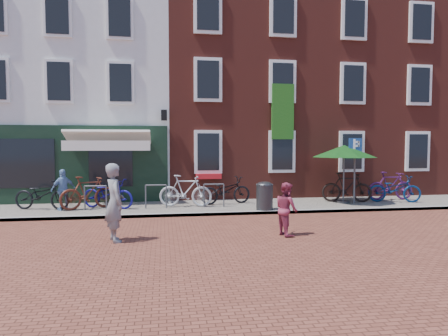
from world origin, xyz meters
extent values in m
plane|color=brown|center=(0.00, 0.00, 0.00)|extent=(80.00, 80.00, 0.00)
cube|color=slate|center=(1.00, 1.50, 0.05)|extent=(24.00, 3.00, 0.10)
cube|color=silver|center=(-5.00, 7.00, 4.50)|extent=(8.00, 8.00, 9.00)
cube|color=maroon|center=(2.00, 7.00, 5.00)|extent=(6.00, 8.00, 10.00)
cube|color=maroon|center=(8.00, 7.00, 5.00)|extent=(6.00, 8.00, 10.00)
cylinder|color=#2F2F31|center=(2.09, 0.30, 0.51)|extent=(0.55, 0.55, 0.83)
ellipsoid|color=#2F2F31|center=(2.09, 0.30, 0.99)|extent=(0.55, 0.55, 0.25)
cylinder|color=#4C4C4F|center=(5.75, 1.20, 1.30)|extent=(0.07, 0.07, 2.40)
cube|color=navy|center=(5.75, 1.18, 2.20)|extent=(0.50, 0.04, 0.65)
cylinder|color=#4C4C4F|center=(5.44, 1.44, 0.14)|extent=(0.50, 0.50, 0.08)
cylinder|color=#4C4C4F|center=(5.44, 1.44, 1.12)|extent=(0.06, 0.06, 2.04)
cone|color=#104111|center=(5.44, 1.44, 2.14)|extent=(2.43, 2.43, 0.45)
imported|color=slate|center=(-2.39, -2.93, 0.92)|extent=(0.66, 0.79, 1.85)
imported|color=#923047|center=(1.81, -2.94, 0.67)|extent=(0.63, 0.74, 1.34)
imported|color=#678BB8|center=(-4.54, 1.26, 0.79)|extent=(0.86, 0.72, 1.37)
imported|color=black|center=(-5.28, 1.51, 0.60)|extent=(2.03, 1.14, 1.01)
imported|color=#522115|center=(-3.78, 1.40, 0.66)|extent=(1.91, 1.28, 1.12)
imported|color=#100C60|center=(-3.13, 1.47, 0.60)|extent=(2.02, 1.42, 1.01)
imported|color=#AAABAD|center=(-0.48, 1.39, 0.66)|extent=(1.93, 0.88, 1.12)
imported|color=black|center=(1.01, 1.79, 0.60)|extent=(2.02, 1.06, 1.01)
imported|color=black|center=(5.65, 1.59, 0.66)|extent=(1.94, 0.99, 1.12)
imported|color=#062652|center=(7.43, 1.29, 0.60)|extent=(2.03, 1.17, 1.01)
imported|color=#401546|center=(7.60, 1.85, 0.66)|extent=(1.88, 0.60, 1.12)
camera|label=1|loc=(-1.25, -12.43, 2.29)|focal=31.63mm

